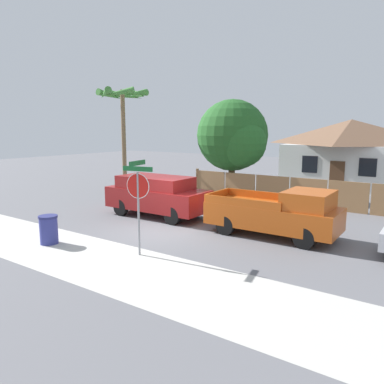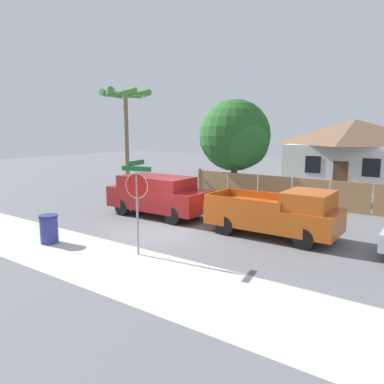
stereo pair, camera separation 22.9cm
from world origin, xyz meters
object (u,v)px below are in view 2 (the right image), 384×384
at_px(oak_tree, 237,137).
at_px(stop_sign, 137,191).
at_px(orange_pickup, 278,214).
at_px(palm_tree, 126,103).
at_px(house, 353,152).
at_px(trash_bin, 49,229).
at_px(red_suv, 158,194).

relative_size(oak_tree, stop_sign, 1.90).
height_order(oak_tree, stop_sign, oak_tree).
relative_size(oak_tree, orange_pickup, 1.18).
bearing_deg(oak_tree, palm_tree, -162.02).
xyz_separation_m(house, trash_bin, (-5.55, -19.97, -1.89)).
bearing_deg(house, oak_tree, -124.06).
xyz_separation_m(orange_pickup, trash_bin, (-6.24, -5.40, -0.38)).
height_order(house, stop_sign, house).
xyz_separation_m(palm_tree, red_suv, (6.89, -4.87, -4.65)).
bearing_deg(oak_tree, red_suv, -90.90).
xyz_separation_m(house, red_suv, (-5.13, -14.57, -1.39)).
distance_m(house, trash_bin, 20.81).
bearing_deg(trash_bin, orange_pickup, 40.87).
bearing_deg(orange_pickup, trash_bin, -139.70).
distance_m(palm_tree, stop_sign, 14.07).
bearing_deg(stop_sign, trash_bin, -177.09).
height_order(house, trash_bin, house).
distance_m(oak_tree, orange_pickup, 9.51).
bearing_deg(house, trash_bin, -105.53).
bearing_deg(trash_bin, house, 74.47).
distance_m(red_suv, orange_pickup, 5.83).
bearing_deg(red_suv, palm_tree, 144.16).
relative_size(oak_tree, trash_bin, 5.68).
bearing_deg(house, stop_sign, -96.37).
distance_m(house, palm_tree, 15.78).
bearing_deg(house, red_suv, -109.41).
bearing_deg(orange_pickup, oak_tree, 128.11).
distance_m(palm_tree, trash_bin, 13.19).
height_order(orange_pickup, stop_sign, stop_sign).
relative_size(red_suv, orange_pickup, 0.99).
relative_size(orange_pickup, trash_bin, 4.82).
height_order(stop_sign, trash_bin, stop_sign).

